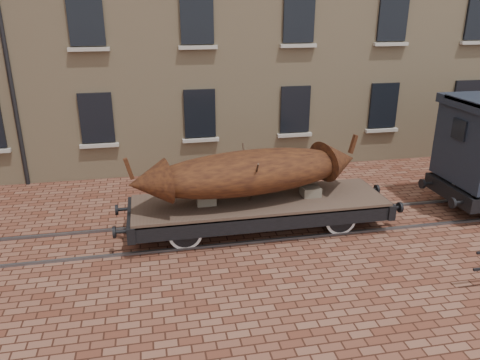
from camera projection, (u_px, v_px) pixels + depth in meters
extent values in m
plane|color=#54291C|center=(312.00, 225.00, 13.11)|extent=(90.00, 90.00, 0.00)
cube|color=black|center=(97.00, 118.00, 15.78)|extent=(1.10, 0.12, 1.70)
cube|color=#ADA699|center=(99.00, 145.00, 16.06)|extent=(1.30, 0.18, 0.12)
cube|color=black|center=(200.00, 113.00, 16.43)|extent=(1.10, 0.12, 1.70)
cube|color=#ADA699|center=(201.00, 140.00, 16.71)|extent=(1.30, 0.18, 0.12)
cube|color=black|center=(295.00, 109.00, 17.08)|extent=(1.10, 0.12, 1.70)
cube|color=#ADA699|center=(294.00, 135.00, 17.36)|extent=(1.30, 0.18, 0.12)
cube|color=black|center=(383.00, 105.00, 17.72)|extent=(1.10, 0.12, 1.70)
cube|color=#ADA699|center=(381.00, 130.00, 18.00)|extent=(1.30, 0.18, 0.12)
cube|color=black|center=(465.00, 102.00, 18.37)|extent=(1.10, 0.12, 1.70)
cube|color=#ADA699|center=(462.00, 126.00, 18.65)|extent=(1.30, 0.18, 0.12)
cube|color=black|center=(86.00, 18.00, 14.65)|extent=(1.10, 0.12, 1.70)
cube|color=#ADA699|center=(89.00, 49.00, 14.93)|extent=(1.30, 0.18, 0.12)
cube|color=black|center=(197.00, 17.00, 15.30)|extent=(1.10, 0.12, 1.70)
cube|color=#ADA699|center=(198.00, 47.00, 15.58)|extent=(1.30, 0.18, 0.12)
cube|color=black|center=(299.00, 17.00, 15.95)|extent=(1.10, 0.12, 1.70)
cube|color=#ADA699|center=(298.00, 46.00, 16.23)|extent=(1.30, 0.18, 0.12)
cube|color=black|center=(393.00, 16.00, 16.60)|extent=(1.10, 0.12, 1.70)
cube|color=#ADA699|center=(391.00, 44.00, 16.88)|extent=(1.30, 0.18, 0.12)
cube|color=black|center=(480.00, 16.00, 17.25)|extent=(1.10, 0.12, 1.70)
cube|color=#ADA699|center=(477.00, 43.00, 17.53)|extent=(1.30, 0.18, 0.12)
cube|color=#59595E|center=(321.00, 235.00, 12.44)|extent=(30.00, 0.08, 0.06)
cube|color=#59595E|center=(304.00, 213.00, 13.76)|extent=(30.00, 0.08, 0.06)
cube|color=#47362D|center=(259.00, 201.00, 12.53)|extent=(6.73, 1.97, 0.11)
cube|color=black|center=(268.00, 223.00, 11.77)|extent=(6.73, 0.14, 0.40)
cube|color=black|center=(252.00, 196.00, 13.45)|extent=(6.73, 0.14, 0.40)
cube|color=black|center=(132.00, 219.00, 11.99)|extent=(0.20, 2.06, 0.40)
cylinder|color=black|center=(121.00, 232.00, 11.32)|extent=(0.31, 0.09, 0.09)
cylinder|color=black|center=(114.00, 232.00, 11.29)|extent=(0.07, 0.29, 0.29)
cylinder|color=black|center=(123.00, 209.00, 12.56)|extent=(0.31, 0.09, 0.09)
cylinder|color=black|center=(117.00, 210.00, 12.53)|extent=(0.07, 0.29, 0.29)
cube|color=black|center=(375.00, 199.00, 13.23)|extent=(0.20, 2.06, 0.40)
cylinder|color=black|center=(395.00, 208.00, 12.66)|extent=(0.31, 0.09, 0.09)
cylinder|color=black|center=(400.00, 207.00, 12.69)|extent=(0.07, 0.29, 0.29)
cylinder|color=black|center=(372.00, 190.00, 13.90)|extent=(0.31, 0.09, 0.09)
cylinder|color=black|center=(377.00, 189.00, 13.93)|extent=(0.07, 0.29, 0.29)
cylinder|color=black|center=(183.00, 222.00, 12.30)|extent=(0.09, 1.70, 0.09)
cylinder|color=white|center=(185.00, 234.00, 11.64)|extent=(0.86, 0.06, 0.86)
cylinder|color=black|center=(185.00, 234.00, 11.64)|extent=(0.71, 0.09, 0.71)
cube|color=black|center=(185.00, 228.00, 11.46)|extent=(0.81, 0.07, 0.09)
cylinder|color=white|center=(181.00, 211.00, 12.96)|extent=(0.86, 0.06, 0.86)
cylinder|color=black|center=(181.00, 211.00, 12.96)|extent=(0.71, 0.09, 0.71)
cube|color=black|center=(180.00, 202.00, 12.98)|extent=(0.81, 0.07, 0.09)
cylinder|color=black|center=(331.00, 209.00, 13.06)|extent=(0.09, 1.70, 0.09)
cylinder|color=white|center=(341.00, 220.00, 12.40)|extent=(0.86, 0.06, 0.86)
cylinder|color=black|center=(341.00, 220.00, 12.40)|extent=(0.71, 0.09, 0.71)
cube|color=black|center=(343.00, 214.00, 12.23)|extent=(0.81, 0.07, 0.09)
cylinder|color=white|center=(322.00, 199.00, 13.72)|extent=(0.86, 0.06, 0.86)
cylinder|color=black|center=(322.00, 199.00, 13.72)|extent=(0.71, 0.09, 0.71)
cube|color=black|center=(321.00, 191.00, 13.75)|extent=(0.81, 0.07, 0.09)
cube|color=black|center=(259.00, 213.00, 12.66)|extent=(3.59, 0.05, 0.05)
cube|color=brown|center=(206.00, 199.00, 12.20)|extent=(0.49, 0.45, 0.25)
cube|color=brown|center=(311.00, 191.00, 12.74)|extent=(0.49, 0.45, 0.25)
ellipsoid|color=#542A12|center=(250.00, 172.00, 12.19)|extent=(5.77, 2.54, 1.12)
cone|color=#542A12|center=(148.00, 183.00, 11.33)|extent=(1.11, 1.19, 1.06)
cube|color=#542A12|center=(129.00, 169.00, 11.04)|extent=(0.24, 0.15, 0.54)
cone|color=#542A12|center=(338.00, 160.00, 13.01)|extent=(1.11, 1.19, 1.06)
cube|color=#542A12|center=(353.00, 144.00, 13.01)|extent=(0.24, 0.15, 0.54)
cylinder|color=#38291E|center=(254.00, 183.00, 11.82)|extent=(0.05, 0.95, 1.35)
cylinder|color=#38291E|center=(246.00, 171.00, 12.65)|extent=(0.05, 0.95, 1.35)
cube|color=black|center=(449.00, 192.00, 13.66)|extent=(0.21, 2.25, 0.42)
cylinder|color=black|center=(452.00, 203.00, 12.89)|extent=(0.08, 0.30, 0.30)
cylinder|color=black|center=(422.00, 184.00, 14.27)|extent=(0.08, 0.30, 0.30)
cylinder|color=black|center=(479.00, 196.00, 13.93)|extent=(0.09, 1.78, 0.09)
cylinder|color=white|center=(464.00, 187.00, 14.59)|extent=(0.90, 0.07, 0.90)
cylinder|color=black|center=(464.00, 187.00, 14.59)|extent=(0.74, 0.09, 0.74)
cube|color=black|center=(459.00, 129.00, 13.00)|extent=(0.08, 0.56, 0.56)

